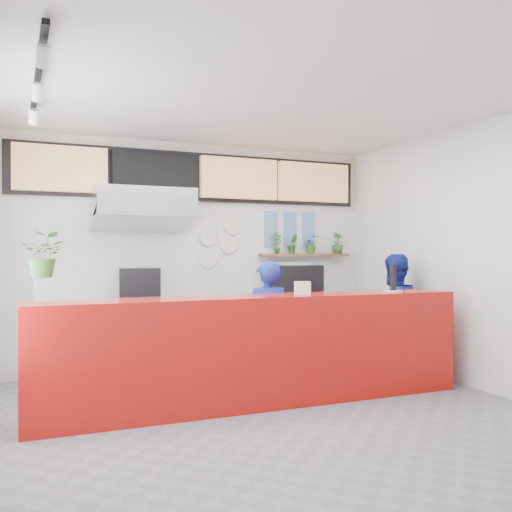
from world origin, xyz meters
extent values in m
plane|color=slate|center=(0.00, 0.00, 0.00)|extent=(5.00, 5.00, 0.00)
plane|color=silver|center=(0.00, 0.00, 3.00)|extent=(5.00, 5.00, 0.00)
plane|color=white|center=(0.00, 2.50, 1.50)|extent=(5.00, 0.00, 5.00)
plane|color=white|center=(2.50, 0.00, 1.50)|extent=(0.00, 5.00, 5.00)
cube|color=#A7100B|center=(0.00, 0.40, 0.55)|extent=(4.50, 0.60, 1.10)
cube|color=beige|center=(0.00, 2.49, 2.60)|extent=(5.00, 0.02, 0.80)
cube|color=#B2B5BA|center=(-0.80, 2.20, 0.45)|extent=(1.80, 0.60, 0.90)
cube|color=black|center=(-0.83, 2.20, 1.12)|extent=(0.57, 0.57, 0.44)
cube|color=#B2B5BA|center=(-0.80, 2.15, 2.15)|extent=(1.20, 0.70, 0.35)
cube|color=#B2B5BA|center=(-0.80, 2.15, 1.95)|extent=(1.20, 0.69, 0.31)
cube|color=#B2B5BA|center=(1.50, 2.20, 0.45)|extent=(1.80, 0.60, 0.90)
cube|color=black|center=(1.31, 2.20, 1.13)|extent=(0.79, 0.62, 0.46)
cube|color=#A8AAAF|center=(1.31, 2.20, 1.38)|extent=(0.64, 0.45, 0.06)
cube|color=brown|center=(1.60, 2.40, 1.50)|extent=(1.40, 0.18, 0.04)
cube|color=tan|center=(-1.75, 2.38, 2.55)|extent=(1.10, 0.10, 0.55)
cube|color=black|center=(-0.59, 2.38, 2.55)|extent=(1.10, 0.10, 0.55)
cube|color=tan|center=(0.57, 2.38, 2.55)|extent=(1.10, 0.10, 0.55)
cube|color=tan|center=(1.73, 2.38, 2.55)|extent=(1.10, 0.10, 0.55)
cube|color=black|center=(0.00, 2.46, 2.55)|extent=(4.80, 0.04, 0.65)
cube|color=black|center=(-2.10, 0.00, 2.94)|extent=(0.05, 2.40, 0.04)
cylinder|color=silver|center=(0.15, 2.47, 1.75)|extent=(0.24, 0.03, 0.24)
cylinder|color=silver|center=(0.45, 2.47, 1.65)|extent=(0.24, 0.03, 0.24)
cylinder|color=silver|center=(0.15, 2.47, 1.45)|extent=(0.24, 0.03, 0.24)
cylinder|color=silver|center=(0.50, 2.47, 1.90)|extent=(0.24, 0.03, 0.24)
cube|color=#598CBF|center=(1.10, 2.48, 2.00)|extent=(0.20, 0.02, 0.25)
cube|color=#598CBF|center=(1.40, 2.48, 2.00)|extent=(0.20, 0.02, 0.25)
cube|color=#598CBF|center=(1.70, 2.48, 2.00)|extent=(0.20, 0.02, 0.25)
cube|color=#598CBF|center=(1.10, 2.48, 1.75)|extent=(0.20, 0.02, 0.25)
cube|color=#598CBF|center=(1.40, 2.48, 1.75)|extent=(0.20, 0.02, 0.25)
cube|color=#598CBF|center=(1.70, 2.48, 1.75)|extent=(0.20, 0.02, 0.25)
imported|color=navy|center=(0.31, 0.86, 0.72)|extent=(0.58, 0.43, 1.44)
imported|color=navy|center=(2.10, 0.98, 0.76)|extent=(0.77, 0.62, 1.52)
imported|color=#2E6021|center=(1.15, 2.40, 1.67)|extent=(0.17, 0.12, 0.30)
imported|color=#2E6021|center=(1.40, 2.40, 1.66)|extent=(0.16, 0.13, 0.27)
imported|color=#2E6021|center=(1.70, 2.40, 1.65)|extent=(0.25, 0.23, 0.26)
imported|color=#2E6021|center=(2.14, 2.40, 1.68)|extent=(0.19, 0.17, 0.31)
cylinder|color=silver|center=(-2.03, 0.39, 1.21)|extent=(0.19, 0.19, 0.22)
imported|color=#2E6021|center=(-2.03, 0.39, 1.52)|extent=(0.44, 0.41, 0.40)
cube|color=silver|center=(0.48, 0.36, 1.17)|extent=(0.18, 0.13, 0.14)
cylinder|color=silver|center=(1.60, 0.34, 1.11)|extent=(0.24, 0.24, 0.02)
cylinder|color=black|center=(1.60, 0.34, 1.26)|extent=(0.09, 0.09, 0.29)
camera|label=1|loc=(-2.29, -4.88, 1.54)|focal=40.00mm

